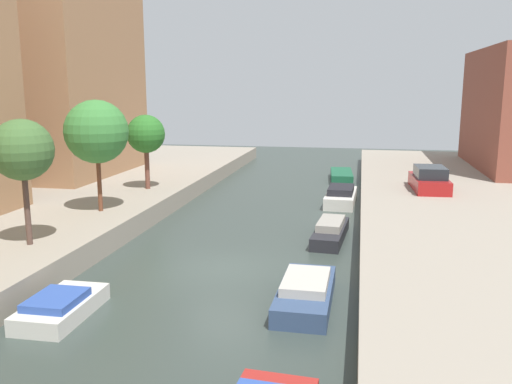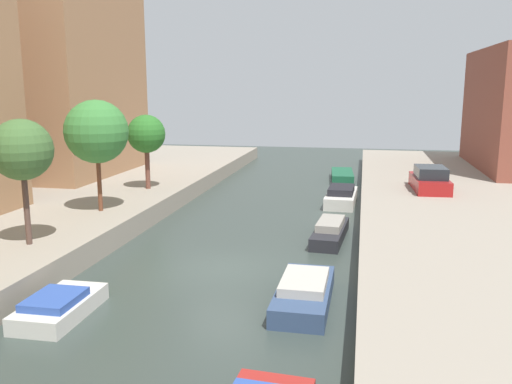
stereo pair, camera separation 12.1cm
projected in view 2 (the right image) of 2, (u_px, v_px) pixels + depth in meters
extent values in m
plane|color=#333D38|center=(223.00, 269.00, 20.16)|extent=(84.00, 84.00, 0.00)
cylinder|color=brown|center=(27.00, 208.00, 19.60)|extent=(0.21, 0.21, 2.74)
sphere|color=#3E6230|center=(22.00, 150.00, 19.19)|extent=(2.21, 2.21, 2.21)
cylinder|color=brown|center=(99.00, 182.00, 24.98)|extent=(0.20, 0.20, 2.70)
sphere|color=#387A36|center=(96.00, 132.00, 24.52)|extent=(2.91, 2.91, 2.91)
cylinder|color=brown|center=(148.00, 168.00, 30.51)|extent=(0.27, 0.27, 2.38)
sphere|color=#2A6A25|center=(146.00, 134.00, 30.14)|extent=(2.15, 2.15, 2.15)
cube|color=maroon|center=(429.00, 183.00, 30.24)|extent=(1.98, 4.17, 0.75)
cube|color=#1E2328|center=(431.00, 172.00, 29.81)|extent=(1.67, 2.32, 0.63)
cube|color=beige|center=(60.00, 308.00, 15.95)|extent=(1.63, 3.14, 0.52)
cube|color=#2D4C9E|center=(55.00, 299.00, 15.63)|extent=(1.37, 1.73, 0.23)
cube|color=#33476B|center=(304.00, 295.00, 16.85)|extent=(1.65, 4.21, 0.59)
cube|color=#B2ADA3|center=(304.00, 281.00, 16.76)|extent=(1.39, 2.32, 0.29)
cube|color=#232328|center=(330.00, 233.00, 24.00)|extent=(1.54, 4.41, 0.55)
cube|color=gray|center=(331.00, 224.00, 23.98)|extent=(1.21, 2.45, 0.32)
cube|color=beige|center=(341.00, 198.00, 31.36)|extent=(1.79, 4.46, 0.67)
cube|color=black|center=(341.00, 190.00, 31.07)|extent=(1.47, 2.47, 0.38)
cube|color=#195638|center=(342.00, 176.00, 39.24)|extent=(1.82, 4.59, 0.66)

